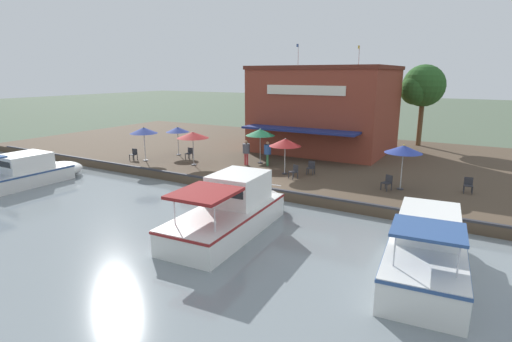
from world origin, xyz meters
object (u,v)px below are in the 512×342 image
cafe_chair_back_row_seat (387,182)px  patio_umbrella_near_quay_edge (404,149)px  tree_downstream_bank (422,87)px  cafe_chair_beside_entrance (311,167)px  person_at_quay_edge (246,150)px  cafe_chair_under_first_umbrella (468,184)px  patio_umbrella_mid_patio_left (178,130)px  patio_umbrella_back_row (144,130)px  cafe_chair_mid_patio (294,171)px  motorboat_fourth_along (235,209)px  cafe_chair_far_corner_seat (189,153)px  motorboat_second_along (18,175)px  patio_umbrella_mid_patio_right (193,135)px  patio_umbrella_by_entrance (260,132)px  patio_umbrella_far_corner (285,142)px  cafe_chair_facing_river (134,154)px  motorboat_far_downstream (426,248)px  person_near_entrance (267,151)px  waterfront_restaurant (325,109)px

cafe_chair_back_row_seat → patio_umbrella_near_quay_edge: bearing=130.1°
patio_umbrella_near_quay_edge → tree_downstream_bank: bearing=-174.1°
cafe_chair_beside_entrance → person_at_quay_edge: bearing=-91.8°
cafe_chair_under_first_umbrella → patio_umbrella_mid_patio_left: bearing=-90.1°
patio_umbrella_back_row → cafe_chair_back_row_seat: 17.55m
patio_umbrella_back_row → tree_downstream_bank: 23.99m
cafe_chair_mid_patio → motorboat_fourth_along: motorboat_fourth_along is taller
patio_umbrella_mid_patio_left → cafe_chair_far_corner_seat: bearing=66.5°
patio_umbrella_mid_patio_left → motorboat_second_along: (10.58, -3.95, -1.87)m
patio_umbrella_mid_patio_right → cafe_chair_far_corner_seat: bearing=-132.7°
patio_umbrella_by_entrance → patio_umbrella_near_quay_edge: size_ratio=0.99×
patio_umbrella_mid_patio_left → patio_umbrella_far_corner: 10.24m
person_at_quay_edge → motorboat_fourth_along: 10.62m
patio_umbrella_mid_patio_left → cafe_chair_mid_patio: bearing=79.6°
patio_umbrella_by_entrance → person_at_quay_edge: patio_umbrella_by_entrance is taller
cafe_chair_back_row_seat → tree_downstream_bank: bearing=-176.5°
patio_umbrella_mid_patio_left → person_at_quay_edge: bearing=87.0°
patio_umbrella_back_row → cafe_chair_facing_river: 2.07m
cafe_chair_beside_entrance → cafe_chair_back_row_seat: same height
patio_umbrella_far_corner → cafe_chair_facing_river: (1.84, -11.79, -1.60)m
patio_umbrella_near_quay_edge → person_at_quay_edge: size_ratio=1.44×
cafe_chair_under_first_umbrella → cafe_chair_back_row_seat: (1.71, -3.94, 0.00)m
patio_umbrella_mid_patio_left → patio_umbrella_far_corner: bearing=82.5°
patio_umbrella_mid_patio_right → cafe_chair_mid_patio: 7.96m
patio_umbrella_back_row → cafe_chair_mid_patio: patio_umbrella_back_row is taller
patio_umbrella_near_quay_edge → cafe_chair_mid_patio: (0.81, -6.21, -1.83)m
cafe_chair_beside_entrance → tree_downstream_bank: size_ratio=0.12×
patio_umbrella_by_entrance → cafe_chair_mid_patio: 5.18m
motorboat_second_along → motorboat_far_downstream: size_ratio=1.27×
cafe_chair_mid_patio → patio_umbrella_near_quay_edge: bearing=97.5°
cafe_chair_facing_river → motorboat_second_along: (7.41, -2.31, -0.30)m
patio_umbrella_mid_patio_right → cafe_chair_far_corner_seat: size_ratio=2.85×
motorboat_fourth_along → cafe_chair_under_first_umbrella: bearing=136.9°
patio_umbrella_near_quay_edge → motorboat_second_along: patio_umbrella_near_quay_edge is taller
cafe_chair_beside_entrance → cafe_chair_mid_patio: (1.54, -0.49, 0.00)m
cafe_chair_facing_river → motorboat_second_along: 7.77m
cafe_chair_mid_patio → patio_umbrella_mid_patio_left: bearing=-100.4°
patio_umbrella_mid_patio_right → motorboat_far_downstream: (7.37, 16.50, -1.85)m
cafe_chair_back_row_seat → motorboat_second_along: 22.51m
cafe_chair_mid_patio → person_at_quay_edge: person_at_quay_edge is taller
cafe_chair_beside_entrance → motorboat_fourth_along: motorboat_fourth_along is taller
patio_umbrella_by_entrance → tree_downstream_bank: (-13.58, 8.61, 2.95)m
patio_umbrella_back_row → person_near_entrance: bearing=109.8°
patio_umbrella_far_corner → cafe_chair_back_row_seat: bearing=86.3°
waterfront_restaurant → cafe_chair_mid_patio: (10.32, 2.01, -3.01)m
person_near_entrance → tree_downstream_bank: tree_downstream_bank is taller
tree_downstream_bank → patio_umbrella_by_entrance: bearing=-32.4°
motorboat_second_along → cafe_chair_back_row_seat: bearing=113.1°
patio_umbrella_far_corner → motorboat_fourth_along: patio_umbrella_far_corner is taller
patio_umbrella_mid_patio_left → cafe_chair_back_row_seat: bearing=84.0°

